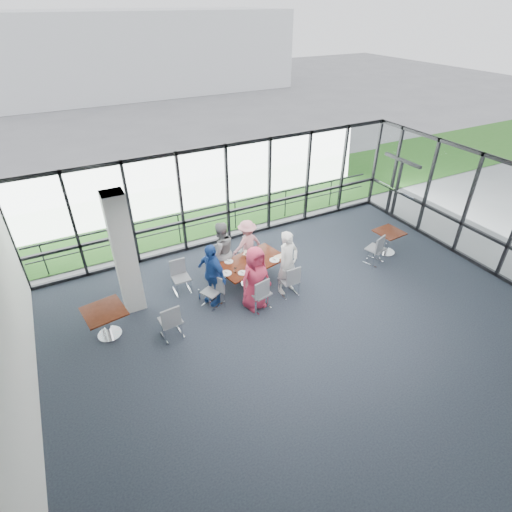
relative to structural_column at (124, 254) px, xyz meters
name	(u,v)px	position (x,y,z in m)	size (l,w,h in m)	color
floor	(315,332)	(3.60, -3.00, -1.61)	(12.00, 10.00, 0.02)	#1D202D
ceiling	(328,213)	(3.60, -3.00, 1.60)	(12.00, 10.00, 0.04)	white
wall_left	(14,381)	(-2.40, -3.00, 0.00)	(0.10, 10.00, 3.20)	silver
curtain_wall_back	(227,195)	(3.60, 2.00, 0.00)	(12.00, 0.10, 3.20)	white
curtain_wall_right	(498,219)	(9.60, -3.00, 0.00)	(0.10, 10.00, 3.20)	white
exit_door	(397,189)	(9.60, 0.75, -0.55)	(0.12, 1.60, 2.10)	black
structural_column	(124,254)	(0.00, 0.00, 0.00)	(0.50, 0.50, 3.20)	silver
apron	(181,187)	(3.60, 7.00, -1.62)	(80.00, 70.00, 0.02)	slate
grass_strip	(198,204)	(3.60, 5.00, -1.59)	(80.00, 5.00, 0.01)	#245D1A
hangar_main	(138,51)	(7.60, 29.00, 1.40)	(24.00, 10.00, 6.00)	silver
guard_rail	(221,218)	(3.60, 2.60, -1.10)	(0.06, 0.06, 12.00)	#2D2D33
main_table	(251,265)	(3.12, -0.56, -0.98)	(2.04, 1.39, 0.75)	#3B1509
side_table_left	(105,314)	(-0.79, -0.80, -0.96)	(1.02, 1.02, 0.75)	#3B1509
side_table_right	(389,235)	(7.64, -1.05, -0.99)	(0.82, 0.82, 0.75)	#3B1509
diner_near_left	(255,278)	(2.78, -1.46, -0.72)	(0.86, 0.56, 1.76)	#B92C48
diner_near_right	(288,263)	(3.85, -1.26, -0.69)	(0.66, 0.48, 1.81)	silver
diner_far_left	(221,252)	(2.51, 0.09, -0.72)	(0.86, 0.53, 1.77)	slate
diner_far_right	(247,244)	(3.45, 0.33, -0.86)	(0.96, 0.50, 1.49)	pink
diner_end	(212,274)	(1.90, -0.77, -0.73)	(1.02, 0.56, 1.74)	navy
chair_main_nl	(260,293)	(2.85, -1.58, -1.12)	(0.47, 0.47, 0.96)	slate
chair_main_nr	(289,280)	(3.81, -1.42, -1.14)	(0.45, 0.45, 0.92)	slate
chair_main_fl	(215,263)	(2.38, 0.22, -1.15)	(0.44, 0.44, 0.91)	slate
chair_main_fr	(247,251)	(3.49, 0.40, -1.16)	(0.43, 0.43, 0.89)	slate
chair_main_end	(211,292)	(1.80, -0.91, -1.17)	(0.42, 0.42, 0.86)	slate
chair_spare_la	(170,320)	(0.53, -1.53, -1.12)	(0.47, 0.47, 0.97)	slate
chair_spare_lb	(181,278)	(1.29, -0.01, -1.14)	(0.45, 0.45, 0.91)	slate
chair_spare_r	(375,249)	(6.90, -1.32, -1.11)	(0.48, 0.48, 0.97)	slate
plate_nl	(243,273)	(2.68, -0.94, -0.84)	(0.24, 0.24, 0.01)	white
plate_nr	(274,260)	(3.72, -0.80, -0.84)	(0.27, 0.27, 0.01)	white
plate_fl	(229,261)	(2.58, -0.29, -0.84)	(0.24, 0.24, 0.01)	white
plate_fr	(254,250)	(3.46, -0.10, -0.84)	(0.27, 0.27, 0.01)	white
plate_end	(226,273)	(2.30, -0.76, -0.84)	(0.29, 0.29, 0.01)	white
tumbler_a	(250,265)	(2.97, -0.80, -0.78)	(0.07, 0.07, 0.13)	white
tumbler_b	(261,258)	(3.39, -0.64, -0.78)	(0.07, 0.07, 0.15)	white
tumbler_c	(246,256)	(3.09, -0.35, -0.78)	(0.07, 0.07, 0.14)	white
tumbler_d	(235,270)	(2.53, -0.83, -0.78)	(0.07, 0.07, 0.14)	white
menu_a	(257,269)	(3.08, -0.97, -0.85)	(0.31, 0.21, 0.00)	white
menu_b	(280,256)	(3.95, -0.70, -0.85)	(0.29, 0.20, 0.00)	white
menu_c	(247,253)	(3.22, -0.11, -0.85)	(0.27, 0.19, 0.00)	white
condiment_caddy	(251,259)	(3.17, -0.49, -0.83)	(0.10, 0.07, 0.04)	black
ketchup_bottle	(250,257)	(3.15, -0.47, -0.76)	(0.06, 0.06, 0.18)	maroon
green_bottle	(252,256)	(3.21, -0.45, -0.75)	(0.05, 0.05, 0.20)	#247E25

